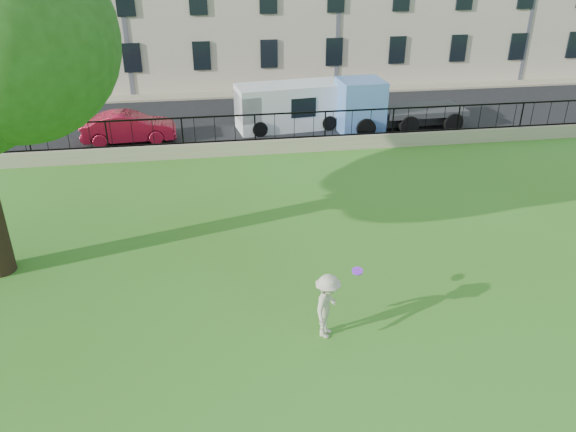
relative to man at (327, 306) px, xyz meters
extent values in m
plane|color=#3B721B|center=(-0.36, 0.36, -0.80)|extent=(120.00, 120.00, 0.00)
cube|color=gray|center=(-0.36, 12.36, -0.50)|extent=(50.00, 0.40, 0.60)
cube|color=black|center=(-0.36, 12.36, -0.17)|extent=(50.00, 0.05, 0.06)
cube|color=black|center=(-0.36, 12.36, 0.90)|extent=(50.00, 0.05, 0.06)
cube|color=black|center=(-0.36, 17.06, -0.80)|extent=(60.00, 9.00, 0.01)
cube|color=gray|center=(-0.36, 22.26, -0.74)|extent=(60.00, 1.40, 0.12)
sphere|color=#255115|center=(-6.50, 3.33, 5.49)|extent=(4.66, 4.66, 4.66)
imported|color=#BEB89A|center=(0.00, 0.00, 0.00)|extent=(1.03, 1.20, 1.60)
cylinder|color=#8B29ED|center=(0.94, 0.94, 0.26)|extent=(0.34, 0.33, 0.12)
imported|color=#AF1530|center=(-5.77, 14.76, -0.13)|extent=(4.14, 1.60, 1.35)
cube|color=silver|center=(1.64, 15.76, 0.25)|extent=(5.20, 2.57, 2.10)
cube|color=#5989D1|center=(6.71, 14.76, 0.42)|extent=(5.89, 2.31, 2.44)
camera|label=1|loc=(-2.51, -10.18, 7.50)|focal=35.00mm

